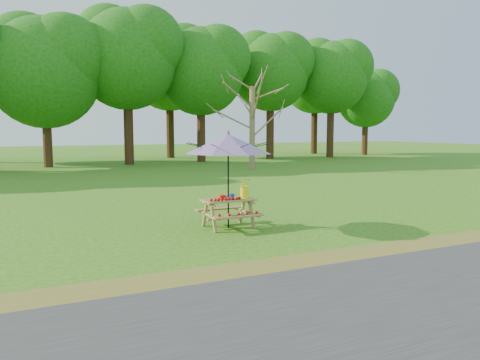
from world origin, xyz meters
name	(u,v)px	position (x,y,z in m)	size (l,w,h in m)	color
ground	(226,233)	(0.00, 0.00, 0.00)	(120.00, 120.00, 0.00)	#2B6112
road	(387,312)	(0.00, -5.00, 0.01)	(120.00, 4.00, 0.01)	#2E2F31
drygrass_strip	(294,266)	(0.00, -2.80, 0.00)	(120.00, 1.20, 0.01)	olive
treeline	(84,37)	(0.00, 22.00, 8.00)	(60.00, 12.00, 16.00)	#1A5A0F
bare_tree	(252,52)	(7.91, 14.32, 6.56)	(6.11, 6.11, 10.80)	#816346
picnic_table	(228,214)	(0.27, 0.50, 0.33)	(1.20, 1.32, 0.67)	olive
patio_umbrella	(228,144)	(0.27, 0.50, 1.95)	(2.08, 2.08, 2.25)	black
produce_bins	(227,197)	(0.24, 0.51, 0.72)	(0.32, 0.43, 0.13)	red
tomatoes_row	(226,199)	(0.12, 0.32, 0.71)	(0.77, 0.13, 0.07)	red
flower_bucket	(245,188)	(0.69, 0.50, 0.92)	(0.35, 0.33, 0.46)	#FBFF0D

